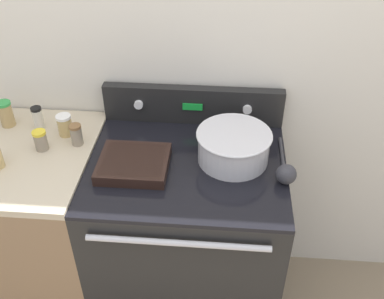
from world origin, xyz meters
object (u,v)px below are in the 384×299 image
Objects in this scene: ladle at (286,173)px; spice_jar_green_cap at (6,114)px; spice_jar_white_cap at (65,125)px; spice_jar_yellow_cap at (41,140)px; spice_jar_brown_cap at (76,135)px; spice_jar_black_cap at (38,118)px; mixing_bowl at (234,145)px; casserole_dish at (134,163)px.

spice_jar_green_cap is at bearing 167.74° from ladle.
ladle is 1.26m from spice_jar_green_cap.
spice_jar_white_cap is at bearing 167.12° from ladle.
spice_jar_yellow_cap is 0.75× the size of spice_jar_green_cap.
spice_jar_brown_cap is 0.80× the size of spice_jar_green_cap.
ladle is at bearing -5.77° from spice_jar_yellow_cap.
spice_jar_green_cap is at bearing 161.88° from spice_jar_brown_cap.
spice_jar_white_cap is 0.14m from spice_jar_black_cap.
spice_jar_green_cap reaches higher than spice_jar_white_cap.
spice_jar_black_cap is 0.91× the size of spice_jar_green_cap.
spice_jar_green_cap reaches higher than spice_jar_black_cap.
ladle is 0.97m from spice_jar_white_cap.
spice_jar_black_cap is (-1.08, 0.25, 0.03)m from ladle.
spice_jar_brown_cap is at bearing -26.61° from spice_jar_black_cap.
spice_jar_black_cap is (-0.06, 0.15, 0.01)m from spice_jar_yellow_cap.
mixing_bowl reaches higher than spice_jar_brown_cap.
spice_jar_brown_cap is 0.23m from spice_jar_black_cap.
spice_jar_green_cap reaches higher than ladle.
spice_jar_brown_cap reaches higher than spice_jar_yellow_cap.
casserole_dish is at bearing -11.14° from spice_jar_yellow_cap.
spice_jar_black_cap is at bearing 164.55° from spice_jar_white_cap.
mixing_bowl is 3.22× the size of spice_jar_brown_cap.
spice_jar_green_cap is at bearing 171.40° from mixing_bowl.
ladle is 2.95× the size of spice_jar_black_cap.
spice_jar_yellow_cap is 0.82× the size of spice_jar_black_cap.
spice_jar_yellow_cap is at bearing 174.23° from ladle.
spice_jar_black_cap reaches higher than spice_jar_white_cap.
mixing_bowl reaches higher than spice_jar_black_cap.
ladle is at bearing -12.88° from spice_jar_white_cap.
casserole_dish is 2.33× the size of spice_jar_green_cap.
ladle is at bearing -9.79° from spice_jar_brown_cap.
spice_jar_brown_cap is (-0.27, 0.13, 0.03)m from casserole_dish.
mixing_bowl reaches higher than casserole_dish.
spice_jar_brown_cap is at bearing 19.07° from spice_jar_yellow_cap.
mixing_bowl is 0.88m from spice_jar_black_cap.
ladle reaches higher than casserole_dish.
spice_jar_green_cap is (-0.22, 0.16, 0.02)m from spice_jar_yellow_cap.
mixing_bowl is 2.57× the size of spice_jar_green_cap.
mixing_bowl reaches higher than spice_jar_white_cap.
spice_jar_black_cap is at bearing 153.39° from spice_jar_brown_cap.
mixing_bowl reaches higher than spice_jar_green_cap.
ladle is 3.37× the size of spice_jar_brown_cap.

